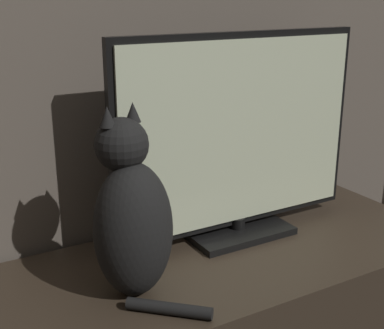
{
  "coord_description": "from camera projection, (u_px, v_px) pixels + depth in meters",
  "views": [
    {
      "loc": [
        -0.6,
        -0.16,
        1.11
      ],
      "look_at": [
        0.03,
        0.94,
        0.7
      ],
      "focal_mm": 50.0,
      "sensor_mm": 36.0,
      "label": 1
    }
  ],
  "objects": [
    {
      "name": "tv",
      "position": [
        239.0,
        140.0,
        1.49
      ],
      "size": [
        0.77,
        0.18,
        0.58
      ],
      "color": "black",
      "rests_on": "tv_stand"
    },
    {
      "name": "cat",
      "position": [
        131.0,
        219.0,
        1.22
      ],
      "size": [
        0.22,
        0.3,
        0.45
      ],
      "rotation": [
        0.0,
        0.0,
        0.22
      ],
      "color": "black",
      "rests_on": "tv_stand"
    }
  ]
}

